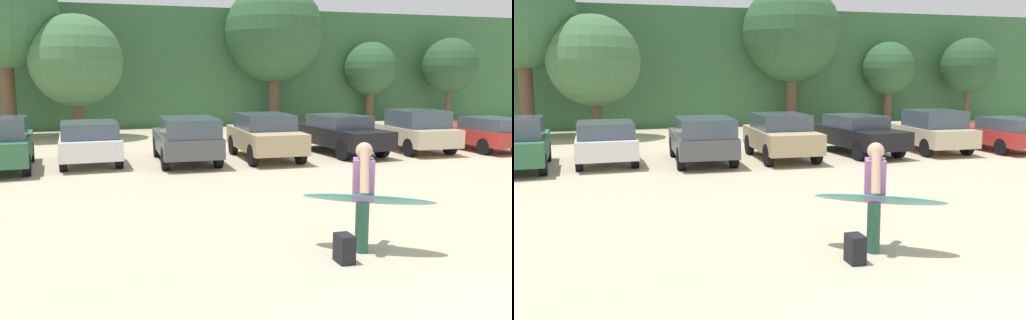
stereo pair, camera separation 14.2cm
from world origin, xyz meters
The scene contains 16 objects.
hillside_ridge centered at (0.00, 31.55, 3.24)m, with size 108.00×12.00×6.49m, color #38663D.
tree_ridge_back centered at (-8.32, 22.48, 5.48)m, with size 4.80×4.80×7.93m.
tree_center centered at (-5.33, 21.73, 3.49)m, with size 4.11×4.11×5.56m.
tree_far_right centered at (4.96, 24.64, 5.13)m, with size 5.40×5.40×7.86m.
tree_far_left centered at (11.04, 24.88, 3.20)m, with size 3.10×3.10×4.78m.
tree_right centered at (15.72, 23.81, 3.39)m, with size 3.24×3.24×5.03m.
parked_car_forest_green centered at (-7.47, 13.74, 0.84)m, with size 2.14×4.21×1.64m.
parked_car_white centered at (-4.81, 14.33, 0.75)m, with size 2.01×4.26×1.42m.
parked_car_dark_gray centered at (-1.76, 13.52, 0.83)m, with size 1.93×4.31×1.55m.
parked_car_tan centered at (0.98, 13.68, 0.83)m, with size 1.88×4.07×1.56m.
parked_car_black centered at (4.02, 14.14, 0.76)m, with size 2.31×4.73×1.42m.
parked_car_champagne centered at (6.92, 13.91, 0.80)m, with size 1.93×4.27×1.59m.
parked_car_red centered at (9.64, 13.49, 0.69)m, with size 1.94×4.41×1.30m.
person_adult centered at (-0.38, 3.95, 1.02)m, with size 0.51×0.90×1.81m.
surfboard_teal centered at (-0.32, 3.89, 0.87)m, with size 2.15×1.63×0.31m.
backpack_dropped centered at (-0.94, 3.46, 0.22)m, with size 0.24×0.34×0.45m.
Camera 2 is at (-4.39, -3.86, 2.91)m, focal length 37.55 mm.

